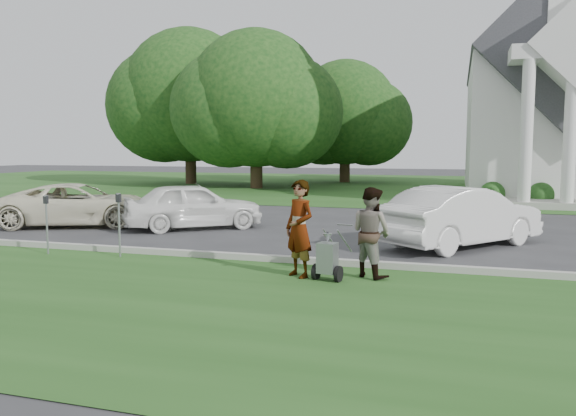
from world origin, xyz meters
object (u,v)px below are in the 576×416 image
at_px(parking_meter_near, 119,217).
at_px(car_d, 462,217).
at_px(person_left, 299,229).
at_px(car_a, 79,205).
at_px(car_b, 193,206).
at_px(parking_meter_far, 47,217).
at_px(church, 557,84).
at_px(tree_left, 256,105).
at_px(tree_back, 345,117).
at_px(tree_far, 189,102).
at_px(person_right, 371,233).
at_px(striping_cart, 328,259).

relative_size(parking_meter_near, car_d, 0.32).
bearing_deg(person_left, car_a, -175.96).
xyz_separation_m(car_b, car_d, (7.87, -0.93, 0.04)).
bearing_deg(parking_meter_far, church, 58.81).
height_order(tree_left, car_d, tree_left).
bearing_deg(tree_back, tree_far, -153.44).
bearing_deg(person_right, parking_meter_near, 30.58).
distance_m(church, tree_back, 14.77).
distance_m(tree_back, parking_meter_near, 30.19).
xyz_separation_m(tree_back, parking_meter_far, (-1.06, -30.12, -3.86)).
bearing_deg(parking_meter_near, church, 62.01).
bearing_deg(tree_left, tree_far, 153.44).
bearing_deg(church, tree_back, 152.15).
bearing_deg(car_b, parking_meter_far, 127.00).
bearing_deg(car_b, person_left, -175.47).
distance_m(tree_left, tree_far, 6.73).
distance_m(church, tree_far, 23.09).
bearing_deg(car_a, parking_meter_near, -157.19).
relative_size(tree_far, person_left, 6.28).
bearing_deg(car_d, car_a, 36.61).
relative_size(striping_cart, person_left, 0.59).
xyz_separation_m(person_right, parking_meter_near, (-5.72, 0.32, 0.06)).
relative_size(person_left, parking_meter_far, 1.34).
relative_size(tree_far, parking_meter_far, 8.41).
xyz_separation_m(parking_meter_near, car_d, (7.38, 3.74, -0.16)).
xyz_separation_m(tree_back, car_a, (-3.52, -25.74, -4.05)).
relative_size(tree_left, tree_back, 1.11).
relative_size(striping_cart, person_right, 0.64).
relative_size(parking_meter_far, car_a, 0.28).
distance_m(person_left, car_d, 5.37).
bearing_deg(car_d, striping_cart, 101.48).
height_order(tree_left, car_b, tree_left).
xyz_separation_m(person_left, car_d, (2.97, 4.47, -0.17)).
bearing_deg(tree_far, striping_cart, -58.60).
height_order(tree_left, person_right, tree_left).
xyz_separation_m(tree_far, car_a, (6.48, -20.74, -5.02)).
bearing_deg(parking_meter_far, person_left, -5.03).
height_order(tree_far, car_d, tree_far).
height_order(tree_back, car_a, tree_back).
bearing_deg(person_left, tree_left, 145.62).
bearing_deg(striping_cart, tree_far, 132.07).
relative_size(church, parking_meter_far, 17.42).
xyz_separation_m(tree_back, person_left, (5.17, -30.67, -3.80)).
bearing_deg(car_b, tree_left, -23.84).
relative_size(parking_meter_near, parking_meter_far, 1.06).
relative_size(tree_far, striping_cart, 10.61).
bearing_deg(tree_back, church, -27.85).
distance_m(parking_meter_near, parking_meter_far, 1.82).
bearing_deg(tree_back, tree_left, -116.57).
bearing_deg(striping_cart, car_b, 145.41).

